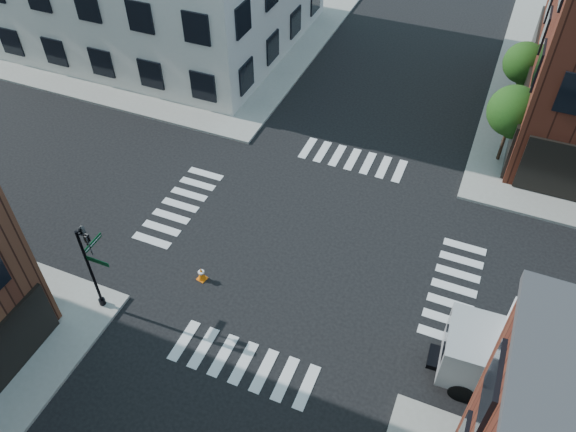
# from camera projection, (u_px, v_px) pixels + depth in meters

# --- Properties ---
(ground) EXTENTS (120.00, 120.00, 0.00)m
(ground) POSITION_uv_depth(u_px,v_px,m) (307.00, 244.00, 26.85)
(ground) COLOR black
(ground) RESTS_ON ground
(sidewalk_nw) EXTENTS (30.00, 30.00, 0.15)m
(sidewalk_nw) POSITION_uv_depth(u_px,v_px,m) (163.00, 0.00, 46.46)
(sidewalk_nw) COLOR gray
(sidewalk_nw) RESTS_ON ground
(tree_near) EXTENTS (2.69, 2.69, 4.49)m
(tree_near) POSITION_uv_depth(u_px,v_px,m) (514.00, 114.00, 29.14)
(tree_near) COLOR black
(tree_near) RESTS_ON ground
(tree_far) EXTENTS (2.43, 2.43, 4.07)m
(tree_far) POSITION_uv_depth(u_px,v_px,m) (524.00, 65.00, 33.31)
(tree_far) COLOR black
(tree_far) RESTS_ON ground
(signal_pole) EXTENTS (1.29, 1.24, 4.60)m
(signal_pole) POSITION_uv_depth(u_px,v_px,m) (91.00, 261.00, 22.30)
(signal_pole) COLOR black
(signal_pole) RESTS_ON ground
(box_truck) EXTENTS (8.36, 2.91, 3.73)m
(box_truck) POSITION_uv_depth(u_px,v_px,m) (566.00, 372.00, 19.78)
(box_truck) COLOR silver
(box_truck) RESTS_ON ground
(traffic_cone) EXTENTS (0.47, 0.47, 0.73)m
(traffic_cone) POSITION_uv_depth(u_px,v_px,m) (201.00, 274.00, 25.05)
(traffic_cone) COLOR orange
(traffic_cone) RESTS_ON ground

